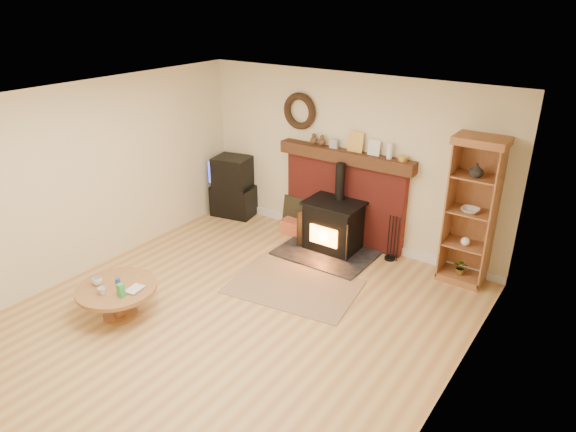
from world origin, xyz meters
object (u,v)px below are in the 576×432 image
Objects in this scene: wood_stove at (332,227)px; coffee_table at (117,292)px; tv_unit at (233,188)px; curio_cabinet at (471,211)px.

wood_stove is 3.24m from coffee_table.
tv_unit reaches higher than coffee_table.
wood_stove is at bearing -5.18° from tv_unit.
wood_stove is 2.13m from tv_unit.
curio_cabinet is at bearing 8.31° from wood_stove.
tv_unit is (-2.11, 0.19, 0.12)m from wood_stove.
curio_cabinet reaches higher than tv_unit.
coffee_table is at bearing -112.48° from wood_stove.
tv_unit is at bearing -178.76° from curio_cabinet.
tv_unit is 4.05m from curio_cabinet.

